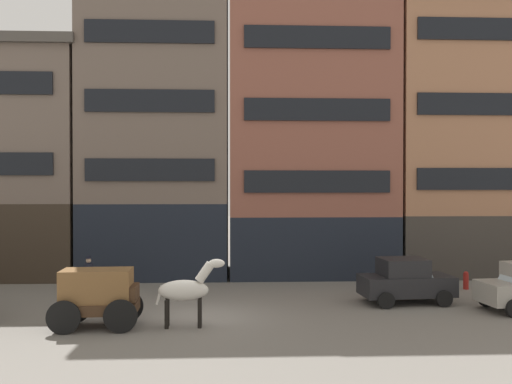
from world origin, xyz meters
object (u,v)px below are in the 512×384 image
draft_horse (186,290)px  fire_hydrant_curbside (466,280)px  cargo_wagon (98,294)px  sedan_light (406,281)px  pedestrian_officer (89,275)px

draft_horse → fire_hydrant_curbside: draft_horse is taller
cargo_wagon → fire_hydrant_curbside: (15.27, 5.78, -0.72)m
cargo_wagon → sedan_light: size_ratio=0.77×
sedan_light → fire_hydrant_curbside: 4.58m
cargo_wagon → draft_horse: size_ratio=1.26×
sedan_light → pedestrian_officer: size_ratio=2.13×
draft_horse → sedan_light: bearing=20.1°
cargo_wagon → sedan_light: 11.98m
cargo_wagon → draft_horse: draft_horse is taller
cargo_wagon → draft_horse: bearing=0.0°
sedan_light → cargo_wagon: bearing=-164.7°
cargo_wagon → sedan_light: (11.55, 3.16, -0.23)m
sedan_light → draft_horse: bearing=-159.9°
sedan_light → pedestrian_officer: (-13.18, 1.56, 0.07)m
draft_horse → sedan_light: 9.17m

